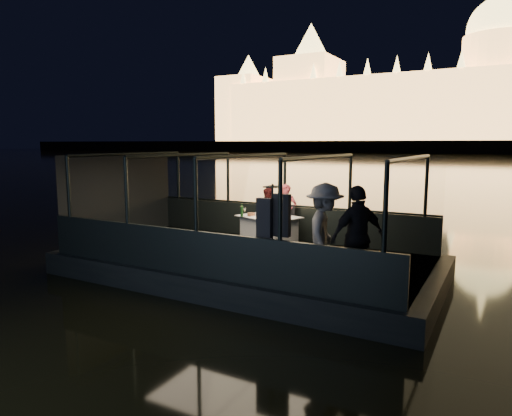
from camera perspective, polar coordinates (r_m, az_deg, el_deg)
The scene contains 29 objects.
river_water at distance 89.25m, azimuth 25.60°, elevation 5.30°, with size 500.00×500.00×0.00m, color black.
boat_hull at distance 10.88m, azimuth -1.03°, elevation -8.37°, with size 8.60×4.40×1.00m, color black.
boat_deck at distance 10.76m, azimuth -1.03°, elevation -5.92°, with size 8.00×4.00×0.04m, color black.
gunwale_port at distance 12.40m, azimuth 3.57°, elevation -1.84°, with size 8.00×0.08×0.90m, color black.
gunwale_starboard at distance 9.01m, azimuth -7.41°, elevation -5.66°, with size 8.00×0.08×0.90m, color black.
cabin_glass_port at distance 12.25m, azimuth 3.62°, elevation 3.47°, with size 8.00×0.02×1.40m, color #99B2B2, non-canonical shape.
cabin_glass_starboard at distance 8.81m, azimuth -7.55°, elevation 1.62°, with size 8.00×0.02×1.40m, color #99B2B2, non-canonical shape.
cabin_roof_glass at distance 10.44m, azimuth -1.07°, elevation 6.54°, with size 8.00×4.00×0.02m, color #99B2B2, non-canonical shape.
end_wall_fore at distance 12.98m, azimuth -16.55°, elevation 1.41°, with size 0.02×4.00×2.30m, color black, non-canonical shape.
end_wall_aft at distance 9.24m, azimuth 21.01°, elevation -1.37°, with size 0.02×4.00×2.30m, color black, non-canonical shape.
canopy_ribs at distance 10.53m, azimuth -1.05°, elevation 0.27°, with size 8.00×4.00×2.30m, color black, non-canonical shape.
embankment at distance 219.12m, azimuth 27.68°, elevation 6.61°, with size 400.00×140.00×6.00m, color #423D33.
parliament_building at distance 185.94m, azimuth 27.99°, elevation 15.16°, with size 220.00×32.00×60.00m, color #F2D18C, non-canonical shape.
dining_table_central at distance 11.54m, azimuth 1.62°, elevation -2.89°, with size 1.45×1.05×0.77m, color white.
chair_port_left at distance 12.06m, azimuth 1.31°, elevation -2.10°, with size 0.37×0.37×0.79m, color black.
chair_port_right at distance 11.85m, azimuth 3.34°, elevation -2.29°, with size 0.46×0.46×0.98m, color black.
coat_stand at distance 8.34m, azimuth 2.05°, elevation -3.55°, with size 0.52×0.41×1.86m, color black, non-canonical shape.
person_woman_coral at distance 12.05m, azimuth 3.79°, elevation -0.68°, with size 0.55×0.37×1.52m, color #DE515C.
person_man_maroon at distance 12.27m, azimuth 1.70°, elevation -0.51°, with size 0.67×0.52×1.40m, color #401112.
passenger_stripe at distance 8.57m, azimuth 8.52°, elevation -3.66°, with size 1.21×0.68×1.87m, color silver.
passenger_dark at distance 8.36m, azimuth 12.58°, elevation -4.06°, with size 1.09×0.46×1.86m, color black.
wine_bottle at distance 11.36m, azimuth -1.78°, elevation -0.36°, with size 0.07×0.07×0.33m, color #153A17.
bread_basket at distance 11.50m, azimuth -0.59°, elevation -0.81°, with size 0.20×0.20×0.08m, color brown.
amber_candle at distance 11.16m, azimuth 1.01°, elevation -1.08°, with size 0.06×0.06×0.08m, color #FF933F.
plate_near at distance 11.00m, azimuth 1.68°, elevation -1.38°, with size 0.25×0.25×0.02m, color white.
plate_far at distance 11.49m, azimuth -0.29°, elevation -0.97°, with size 0.24×0.24×0.02m, color silver.
wine_glass_white at distance 11.40m, azimuth -1.43°, elevation -0.61°, with size 0.07×0.07×0.21m, color white, non-canonical shape.
wine_glass_red at distance 11.30m, azimuth 2.50°, elevation -0.69°, with size 0.06×0.06×0.17m, color silver, non-canonical shape.
wine_glass_empty at distance 11.08m, azimuth 0.77°, elevation -0.86°, with size 0.06×0.06×0.18m, color silver, non-canonical shape.
Camera 1 is at (5.20, -9.05, 3.08)m, focal length 32.00 mm.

